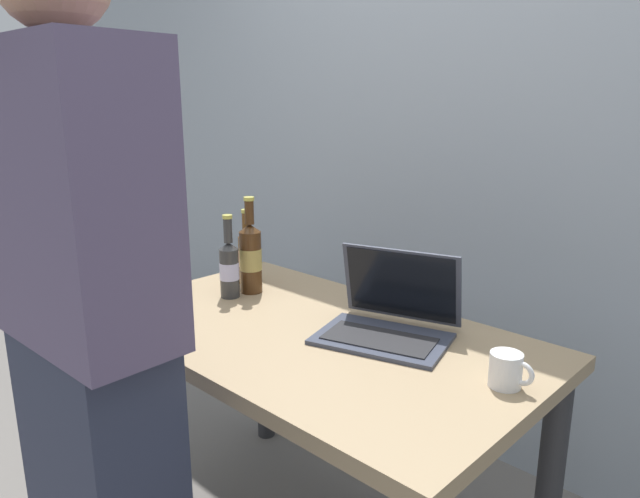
% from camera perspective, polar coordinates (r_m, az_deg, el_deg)
% --- Properties ---
extents(desk, '(1.32, 0.78, 0.75)m').
position_cam_1_polar(desk, '(1.75, -0.79, -11.45)').
color(desk, '#9E8460').
rests_on(desk, ground).
extents(laptop, '(0.43, 0.39, 0.23)m').
position_cam_1_polar(laptop, '(1.67, 6.82, -6.62)').
color(laptop, '#383D4C').
rests_on(laptop, desk).
extents(beer_bottle_amber, '(0.08, 0.08, 0.33)m').
position_cam_1_polar(beer_bottle_amber, '(2.01, -6.83, -0.71)').
color(beer_bottle_amber, '#472B14').
rests_on(beer_bottle_amber, desk).
extents(beer_bottle_dark, '(0.07, 0.07, 0.28)m').
position_cam_1_polar(beer_bottle_dark, '(1.98, -8.90, -1.77)').
color(beer_bottle_dark, '#333333').
rests_on(beer_bottle_dark, desk).
extents(beer_bottle_brown, '(0.06, 0.06, 0.27)m').
position_cam_1_polar(beer_bottle_brown, '(2.12, -7.20, -0.59)').
color(beer_bottle_brown, brown).
rests_on(beer_bottle_brown, desk).
extents(person_figure, '(0.44, 0.30, 1.77)m').
position_cam_1_polar(person_figure, '(1.32, -21.58, -8.67)').
color(person_figure, '#2D3347').
rests_on(person_figure, ground).
extents(coffee_mug, '(0.11, 0.08, 0.08)m').
position_cam_1_polar(coffee_mug, '(1.44, 17.86, -11.25)').
color(coffee_mug, white).
rests_on(coffee_mug, desk).
extents(back_wall, '(6.00, 0.10, 2.60)m').
position_cam_1_polar(back_wall, '(2.31, 15.38, 11.39)').
color(back_wall, '#99A3AD').
rests_on(back_wall, ground).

